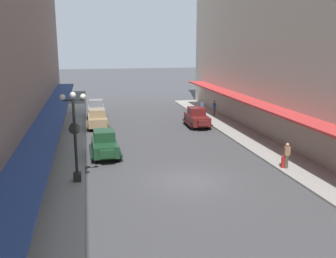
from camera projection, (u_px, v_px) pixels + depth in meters
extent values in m
plane|color=#424244|center=(189.00, 181.00, 22.17)|extent=(200.00, 200.00, 0.00)
cube|color=#99968E|center=(57.00, 190.00, 20.63)|extent=(3.00, 60.00, 0.15)
cube|color=#99968E|center=(305.00, 171.00, 23.69)|extent=(3.00, 60.00, 0.15)
cube|color=navy|center=(41.00, 139.00, 19.85)|extent=(1.80, 54.00, 0.16)
cube|color=#BF3333|center=(318.00, 125.00, 23.16)|extent=(1.80, 54.00, 0.16)
cube|color=#591919|center=(197.00, 119.00, 36.44)|extent=(1.80, 3.94, 0.80)
cube|color=#591919|center=(196.00, 111.00, 36.51)|extent=(1.49, 1.74, 0.70)
cube|color=#8C9EA8|center=(196.00, 111.00, 36.51)|extent=(1.41, 1.70, 0.42)
cube|color=#591919|center=(203.00, 123.00, 34.39)|extent=(0.94, 0.39, 0.52)
cube|color=black|center=(206.00, 122.00, 36.68)|extent=(0.33, 3.52, 0.12)
cube|color=black|center=(187.00, 123.00, 36.34)|extent=(0.33, 3.52, 0.12)
cylinder|color=black|center=(209.00, 126.00, 35.37)|extent=(0.24, 0.69, 0.68)
cylinder|color=black|center=(192.00, 126.00, 35.08)|extent=(0.24, 0.69, 0.68)
cylinder|color=black|center=(201.00, 120.00, 37.98)|extent=(0.24, 0.69, 0.68)
cylinder|color=black|center=(186.00, 121.00, 37.69)|extent=(0.24, 0.69, 0.68)
cube|color=#997F5B|center=(97.00, 120.00, 35.90)|extent=(1.70, 3.90, 0.80)
cube|color=#997F5B|center=(97.00, 113.00, 35.49)|extent=(1.44, 1.70, 0.70)
cube|color=#8C9EA8|center=(97.00, 113.00, 35.49)|extent=(1.37, 1.67, 0.42)
cube|color=#997F5B|center=(97.00, 116.00, 37.92)|extent=(0.94, 0.36, 0.52)
cube|color=#4C3F2D|center=(87.00, 124.00, 35.78)|extent=(0.24, 3.51, 0.12)
cube|color=#4C3F2D|center=(108.00, 123.00, 36.16)|extent=(0.24, 3.51, 0.12)
cylinder|color=black|center=(89.00, 122.00, 37.13)|extent=(0.22, 0.68, 0.68)
cylinder|color=black|center=(105.00, 121.00, 37.45)|extent=(0.22, 0.68, 0.68)
cylinder|color=black|center=(89.00, 128.00, 34.52)|extent=(0.22, 0.68, 0.68)
cylinder|color=black|center=(107.00, 127.00, 34.85)|extent=(0.22, 0.68, 0.68)
cube|color=slate|center=(96.00, 110.00, 41.28)|extent=(1.84, 3.96, 0.80)
cube|color=slate|center=(96.00, 103.00, 41.35)|extent=(1.50, 1.75, 0.70)
cube|color=#8C9EA8|center=(96.00, 103.00, 41.35)|extent=(1.43, 1.72, 0.42)
cube|color=slate|center=(96.00, 113.00, 39.22)|extent=(0.95, 0.39, 0.52)
cube|color=#393A3D|center=(105.00, 113.00, 41.51)|extent=(0.37, 3.52, 0.12)
cube|color=#393A3D|center=(87.00, 113.00, 41.19)|extent=(0.37, 3.52, 0.12)
cylinder|color=black|center=(104.00, 116.00, 40.19)|extent=(0.25, 0.69, 0.68)
cylinder|color=black|center=(88.00, 116.00, 39.92)|extent=(0.25, 0.69, 0.68)
cylinder|color=black|center=(104.00, 111.00, 42.81)|extent=(0.25, 0.69, 0.68)
cylinder|color=black|center=(89.00, 112.00, 42.54)|extent=(0.25, 0.69, 0.68)
cube|color=#193D23|center=(105.00, 146.00, 26.88)|extent=(1.80, 3.94, 0.80)
cube|color=#193D23|center=(104.00, 135.00, 26.95)|extent=(1.48, 1.74, 0.70)
cube|color=#8C9EA8|center=(104.00, 135.00, 26.95)|extent=(1.41, 1.70, 0.42)
cube|color=#193D23|center=(107.00, 154.00, 24.85)|extent=(0.94, 0.38, 0.52)
cube|color=black|center=(118.00, 150.00, 27.16)|extent=(0.33, 3.52, 0.12)
cube|color=black|center=(91.00, 151.00, 26.73)|extent=(0.33, 3.52, 0.12)
cylinder|color=black|center=(118.00, 156.00, 25.86)|extent=(0.24, 0.69, 0.68)
cylinder|color=black|center=(94.00, 158.00, 25.49)|extent=(0.24, 0.69, 0.68)
cylinder|color=black|center=(114.00, 146.00, 28.44)|extent=(0.24, 0.69, 0.68)
cylinder|color=black|center=(93.00, 147.00, 28.07)|extent=(0.24, 0.69, 0.68)
cube|color=black|center=(77.00, 177.00, 21.74)|extent=(0.44, 0.44, 0.50)
cylinder|color=black|center=(75.00, 137.00, 21.21)|extent=(0.16, 0.16, 4.20)
cube|color=black|center=(73.00, 100.00, 20.74)|extent=(1.10, 0.10, 0.10)
sphere|color=white|center=(62.00, 97.00, 20.59)|extent=(0.32, 0.32, 0.32)
sphere|color=white|center=(83.00, 97.00, 20.82)|extent=(0.32, 0.32, 0.32)
sphere|color=white|center=(73.00, 95.00, 20.68)|extent=(0.36, 0.36, 0.36)
cylinder|color=black|center=(75.00, 129.00, 21.10)|extent=(0.64, 0.18, 0.64)
cylinder|color=silver|center=(75.00, 128.00, 21.20)|extent=(0.56, 0.02, 0.56)
cylinder|color=#B21E19|center=(283.00, 162.00, 24.04)|extent=(0.24, 0.24, 0.70)
sphere|color=#B21E19|center=(283.00, 157.00, 23.96)|extent=(0.20, 0.20, 0.20)
cylinder|color=#4C4238|center=(214.00, 112.00, 40.88)|extent=(0.24, 0.24, 0.85)
cube|color=#3F598C|center=(214.00, 106.00, 40.72)|extent=(0.36, 0.22, 0.56)
sphere|color=#9E7051|center=(214.00, 102.00, 40.63)|extent=(0.22, 0.22, 0.22)
cylinder|color=black|center=(214.00, 101.00, 40.60)|extent=(0.28, 0.28, 0.04)
cylinder|color=#2D2D33|center=(201.00, 112.00, 41.26)|extent=(0.24, 0.24, 0.85)
cube|color=#3F598C|center=(202.00, 105.00, 41.10)|extent=(0.36, 0.22, 0.56)
sphere|color=tan|center=(202.00, 102.00, 41.01)|extent=(0.22, 0.22, 0.22)
cylinder|color=black|center=(202.00, 101.00, 40.99)|extent=(0.28, 0.28, 0.04)
cylinder|color=#4C4238|center=(286.00, 162.00, 23.96)|extent=(0.24, 0.24, 0.85)
cube|color=#8C6647|center=(287.00, 151.00, 23.81)|extent=(0.36, 0.22, 0.56)
sphere|color=tan|center=(287.00, 145.00, 23.72)|extent=(0.22, 0.22, 0.22)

